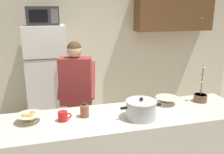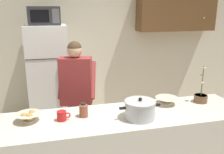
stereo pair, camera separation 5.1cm
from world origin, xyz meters
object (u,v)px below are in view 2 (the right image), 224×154
(empty_bowl, at_px, (167,100))
(bottle_near_edge, at_px, (84,110))
(refrigerator, at_px, (49,78))
(microwave, at_px, (44,16))
(cooking_pot, at_px, (140,110))
(bread_bowl, at_px, (29,117))
(potted_orchid, at_px, (201,97))
(person_near_pot, at_px, (76,88))
(coffee_mug, at_px, (62,116))

(empty_bowl, distance_m, bottle_near_edge, 0.95)
(refrigerator, height_order, microwave, microwave)
(bottle_near_edge, bearing_deg, cooking_pot, -17.35)
(bread_bowl, height_order, potted_orchid, potted_orchid)
(microwave, distance_m, empty_bowl, 2.29)
(empty_bowl, bearing_deg, person_near_pot, 145.26)
(cooking_pot, height_order, bottle_near_edge, cooking_pot)
(empty_bowl, xyz_separation_m, bottle_near_edge, (-0.95, -0.10, 0.03))
(coffee_mug, distance_m, potted_orchid, 1.57)
(refrigerator, xyz_separation_m, cooking_pot, (0.88, -1.95, 0.15))
(person_near_pot, relative_size, empty_bowl, 6.18)
(person_near_pot, bearing_deg, refrigerator, 109.09)
(bottle_near_edge, bearing_deg, person_near_pot, 89.80)
(microwave, relative_size, empty_bowl, 1.88)
(bread_bowl, relative_size, bottle_near_edge, 1.67)
(potted_orchid, bearing_deg, person_near_pot, 153.14)
(bottle_near_edge, bearing_deg, bread_bowl, 178.29)
(cooking_pot, xyz_separation_m, bread_bowl, (-1.05, 0.18, -0.04))
(coffee_mug, distance_m, empty_bowl, 1.17)
(bread_bowl, bearing_deg, refrigerator, 84.56)
(cooking_pot, distance_m, empty_bowl, 0.50)
(refrigerator, relative_size, potted_orchid, 4.05)
(bread_bowl, bearing_deg, coffee_mug, -9.56)
(microwave, height_order, bread_bowl, microwave)
(microwave, height_order, potted_orchid, microwave)
(refrigerator, xyz_separation_m, coffee_mug, (0.14, -1.82, 0.11))
(person_near_pot, relative_size, potted_orchid, 3.73)
(person_near_pot, distance_m, cooking_pot, 1.07)
(person_near_pot, distance_m, bread_bowl, 0.91)
(coffee_mug, bearing_deg, microwave, 94.45)
(microwave, xyz_separation_m, cooking_pot, (0.88, -1.93, -0.84))
(coffee_mug, xyz_separation_m, potted_orchid, (1.57, 0.11, 0.01))
(person_near_pot, distance_m, bottle_near_edge, 0.76)
(refrigerator, height_order, cooking_pot, refrigerator)
(bread_bowl, distance_m, potted_orchid, 1.88)
(person_near_pot, bearing_deg, empty_bowl, -34.74)
(cooking_pot, bearing_deg, bread_bowl, 170.23)
(person_near_pot, xyz_separation_m, coffee_mug, (-0.22, -0.80, -0.01))
(refrigerator, bearing_deg, cooking_pot, -65.67)
(person_near_pot, bearing_deg, bread_bowl, -125.19)
(bread_bowl, bearing_deg, bottle_near_edge, -1.71)
(cooking_pot, relative_size, bottle_near_edge, 2.83)
(bread_bowl, height_order, empty_bowl, bread_bowl)
(bottle_near_edge, relative_size, potted_orchid, 0.35)
(empty_bowl, bearing_deg, microwave, 128.06)
(person_near_pot, distance_m, coffee_mug, 0.82)
(person_near_pot, bearing_deg, potted_orchid, -26.86)
(person_near_pot, xyz_separation_m, potted_orchid, (1.35, -0.69, 0.00))
(bread_bowl, bearing_deg, cooking_pot, -9.77)
(refrigerator, height_order, person_near_pot, refrigerator)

